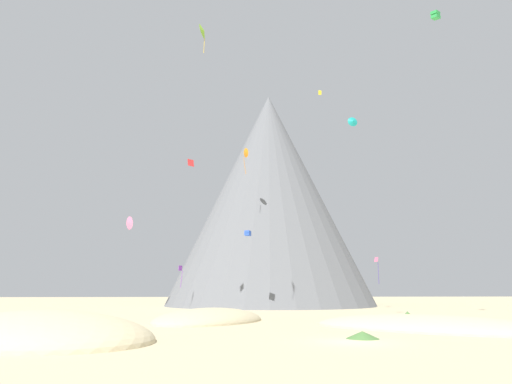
{
  "coord_description": "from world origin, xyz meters",
  "views": [
    {
      "loc": [
        -8.92,
        -29.93,
        3.4
      ],
      "look_at": [
        -3.86,
        30.48,
        17.03
      ],
      "focal_mm": 30.66,
      "sensor_mm": 36.0,
      "label": 1
    }
  ],
  "objects_px": {
    "rock_massif": "(270,213)",
    "kite_indigo_low": "(278,253)",
    "kite_pink_mid": "(129,223)",
    "kite_orange_high": "(245,153)",
    "kite_lime_high": "(203,31)",
    "bush_scatter_east": "(363,335)",
    "kite_rainbow_low": "(377,264)",
    "kite_green_high": "(435,15)",
    "kite_teal_mid": "(353,121)",
    "kite_violet_low": "(181,271)",
    "kite_blue_low": "(248,233)",
    "bush_mid_center": "(408,315)",
    "kite_red_mid": "(191,163)",
    "kite_yellow_high": "(320,93)"
  },
  "relations": [
    {
      "from": "kite_indigo_low",
      "to": "kite_pink_mid",
      "type": "xyz_separation_m",
      "value": [
        -29.52,
        -3.33,
        5.31
      ]
    },
    {
      "from": "bush_scatter_east",
      "to": "kite_pink_mid",
      "type": "xyz_separation_m",
      "value": [
        -27.93,
        53.94,
        15.89
      ]
    },
    {
      "from": "rock_massif",
      "to": "kite_lime_high",
      "type": "xyz_separation_m",
      "value": [
        -14.62,
        -46.55,
        17.57
      ]
    },
    {
      "from": "kite_indigo_low",
      "to": "kite_blue_low",
      "type": "bearing_deg",
      "value": -67.48
    },
    {
      "from": "kite_violet_low",
      "to": "kite_orange_high",
      "type": "relative_size",
      "value": 0.77
    },
    {
      "from": "kite_yellow_high",
      "to": "kite_green_high",
      "type": "height_order",
      "value": "kite_yellow_high"
    },
    {
      "from": "kite_yellow_high",
      "to": "kite_lime_high",
      "type": "xyz_separation_m",
      "value": [
        -21.26,
        -19.59,
        -0.8
      ]
    },
    {
      "from": "kite_violet_low",
      "to": "kite_red_mid",
      "type": "xyz_separation_m",
      "value": [
        2.24,
        -15.1,
        16.31
      ]
    },
    {
      "from": "bush_scatter_east",
      "to": "kite_lime_high",
      "type": "distance_m",
      "value": 47.21
    },
    {
      "from": "rock_massif",
      "to": "kite_indigo_low",
      "type": "relative_size",
      "value": 19.47
    },
    {
      "from": "rock_massif",
      "to": "kite_teal_mid",
      "type": "xyz_separation_m",
      "value": [
        5.32,
        -49.65,
        3.47
      ]
    },
    {
      "from": "kite_red_mid",
      "to": "kite_green_high",
      "type": "bearing_deg",
      "value": -14.52
    },
    {
      "from": "kite_pink_mid",
      "to": "kite_lime_high",
      "type": "xyz_separation_m",
      "value": [
        14.75,
        -30.47,
        22.89
      ]
    },
    {
      "from": "kite_blue_low",
      "to": "kite_lime_high",
      "type": "bearing_deg",
      "value": -87.5
    },
    {
      "from": "bush_scatter_east",
      "to": "kite_red_mid",
      "type": "height_order",
      "value": "kite_red_mid"
    },
    {
      "from": "kite_indigo_low",
      "to": "kite_rainbow_low",
      "type": "xyz_separation_m",
      "value": [
        19.51,
        -3.48,
        -2.32
      ]
    },
    {
      "from": "kite_yellow_high",
      "to": "kite_violet_low",
      "type": "relative_size",
      "value": 0.22
    },
    {
      "from": "kite_violet_low",
      "to": "kite_indigo_low",
      "type": "bearing_deg",
      "value": 4.62
    },
    {
      "from": "kite_violet_low",
      "to": "kite_teal_mid",
      "type": "xyz_separation_m",
      "value": [
        24.13,
        -30.01,
        18.08
      ]
    },
    {
      "from": "kite_rainbow_low",
      "to": "bush_scatter_east",
      "type": "bearing_deg",
      "value": 2.59
    },
    {
      "from": "kite_pink_mid",
      "to": "kite_rainbow_low",
      "type": "relative_size",
      "value": 0.49
    },
    {
      "from": "kite_rainbow_low",
      "to": "kite_teal_mid",
      "type": "distance_m",
      "value": 39.9
    },
    {
      "from": "kite_lime_high",
      "to": "kite_teal_mid",
      "type": "height_order",
      "value": "kite_lime_high"
    },
    {
      "from": "bush_mid_center",
      "to": "kite_yellow_high",
      "type": "distance_m",
      "value": 45.82
    },
    {
      "from": "kite_violet_low",
      "to": "kite_blue_low",
      "type": "bearing_deg",
      "value": -58.64
    },
    {
      "from": "bush_scatter_east",
      "to": "kite_teal_mid",
      "type": "height_order",
      "value": "kite_teal_mid"
    },
    {
      "from": "kite_pink_mid",
      "to": "kite_lime_high",
      "type": "height_order",
      "value": "kite_lime_high"
    },
    {
      "from": "kite_blue_low",
      "to": "kite_indigo_low",
      "type": "bearing_deg",
      "value": 95.34
    },
    {
      "from": "kite_pink_mid",
      "to": "kite_red_mid",
      "type": "bearing_deg",
      "value": -4.92
    },
    {
      "from": "kite_red_mid",
      "to": "kite_rainbow_low",
      "type": "height_order",
      "value": "kite_red_mid"
    },
    {
      "from": "kite_lime_high",
      "to": "kite_rainbow_low",
      "type": "bearing_deg",
      "value": -31.01
    },
    {
      "from": "kite_indigo_low",
      "to": "kite_orange_high",
      "type": "bearing_deg",
      "value": -87.81
    },
    {
      "from": "kite_pink_mid",
      "to": "kite_lime_high",
      "type": "bearing_deg",
      "value": -13.56
    },
    {
      "from": "kite_green_high",
      "to": "kite_orange_high",
      "type": "bearing_deg",
      "value": -83.51
    },
    {
      "from": "rock_massif",
      "to": "kite_rainbow_low",
      "type": "bearing_deg",
      "value": -39.55
    },
    {
      "from": "kite_rainbow_low",
      "to": "kite_indigo_low",
      "type": "bearing_deg",
      "value": -76.11
    },
    {
      "from": "kite_indigo_low",
      "to": "kite_violet_low",
      "type": "height_order",
      "value": "kite_indigo_low"
    },
    {
      "from": "rock_massif",
      "to": "kite_teal_mid",
      "type": "relative_size",
      "value": 49.28
    },
    {
      "from": "bush_mid_center",
      "to": "kite_indigo_low",
      "type": "height_order",
      "value": "kite_indigo_low"
    },
    {
      "from": "bush_scatter_east",
      "to": "kite_indigo_low",
      "type": "height_order",
      "value": "kite_indigo_low"
    },
    {
      "from": "kite_yellow_high",
      "to": "kite_teal_mid",
      "type": "xyz_separation_m",
      "value": [
        -1.31,
        -22.69,
        -14.9
      ]
    },
    {
      "from": "kite_blue_low",
      "to": "kite_rainbow_low",
      "type": "distance_m",
      "value": 30.69
    },
    {
      "from": "bush_mid_center",
      "to": "kite_red_mid",
      "type": "height_order",
      "value": "kite_red_mid"
    },
    {
      "from": "kite_green_high",
      "to": "kite_teal_mid",
      "type": "bearing_deg",
      "value": -42.56
    },
    {
      "from": "kite_yellow_high",
      "to": "kite_orange_high",
      "type": "xyz_separation_m",
      "value": [
        -13.66,
        6.4,
        -10.3
      ]
    },
    {
      "from": "kite_indigo_low",
      "to": "kite_orange_high",
      "type": "height_order",
      "value": "kite_orange_high"
    },
    {
      "from": "rock_massif",
      "to": "kite_violet_low",
      "type": "xyz_separation_m",
      "value": [
        -18.81,
        -19.64,
        -14.61
      ]
    },
    {
      "from": "bush_mid_center",
      "to": "kite_pink_mid",
      "type": "height_order",
      "value": "kite_pink_mid"
    },
    {
      "from": "kite_pink_mid",
      "to": "kite_orange_high",
      "type": "xyz_separation_m",
      "value": [
        22.35,
        -4.48,
        13.4
      ]
    },
    {
      "from": "rock_massif",
      "to": "kite_pink_mid",
      "type": "xyz_separation_m",
      "value": [
        -29.37,
        -16.08,
        -5.33
      ]
    }
  ]
}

